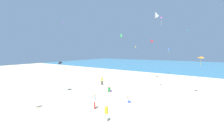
{
  "coord_description": "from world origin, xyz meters",
  "views": [
    {
      "loc": [
        11.25,
        -9.67,
        6.0
      ],
      "look_at": [
        0.0,
        7.77,
        3.05
      ],
      "focal_mm": 20.3,
      "sensor_mm": 36.0,
      "label": 1
    }
  ],
  "objects_px": {
    "person_2": "(95,100)",
    "kite_yellow": "(136,46)",
    "person_4": "(127,100)",
    "kite_black": "(59,62)",
    "person_3": "(102,80)",
    "kite_magenta": "(162,18)",
    "kite_purple": "(63,22)",
    "beach_chair_near_camera": "(38,105)",
    "kite_teal": "(187,30)",
    "person_1": "(109,90)",
    "kite_white": "(156,14)",
    "person_0": "(106,112)",
    "kite_orange": "(201,57)",
    "kite_lime": "(168,49)",
    "kite_blue": "(169,49)",
    "kite_green": "(121,35)",
    "kite_red": "(152,41)"
  },
  "relations": [
    {
      "from": "person_2",
      "to": "kite_yellow",
      "type": "relative_size",
      "value": 1.23
    },
    {
      "from": "person_4",
      "to": "kite_black",
      "type": "distance_m",
      "value": 11.15
    },
    {
      "from": "person_3",
      "to": "kite_black",
      "type": "xyz_separation_m",
      "value": [
        -2.59,
        -6.82,
        3.62
      ]
    },
    {
      "from": "kite_magenta",
      "to": "kite_purple",
      "type": "bearing_deg",
      "value": -174.59
    },
    {
      "from": "kite_magenta",
      "to": "kite_yellow",
      "type": "distance_m",
      "value": 18.95
    },
    {
      "from": "beach_chair_near_camera",
      "to": "kite_teal",
      "type": "bearing_deg",
      "value": -35.76
    },
    {
      "from": "person_1",
      "to": "kite_yellow",
      "type": "xyz_separation_m",
      "value": [
        -4.34,
        20.54,
        7.34
      ]
    },
    {
      "from": "kite_white",
      "to": "person_1",
      "type": "bearing_deg",
      "value": -106.32
    },
    {
      "from": "person_4",
      "to": "person_0",
      "type": "bearing_deg",
      "value": -92.63
    },
    {
      "from": "kite_magenta",
      "to": "kite_white",
      "type": "bearing_deg",
      "value": 110.8
    },
    {
      "from": "kite_teal",
      "to": "kite_orange",
      "type": "bearing_deg",
      "value": -80.14
    },
    {
      "from": "kite_teal",
      "to": "kite_lime",
      "type": "distance_m",
      "value": 6.61
    },
    {
      "from": "person_3",
      "to": "person_4",
      "type": "relative_size",
      "value": 1.91
    },
    {
      "from": "kite_teal",
      "to": "kite_orange",
      "type": "relative_size",
      "value": 0.79
    },
    {
      "from": "kite_black",
      "to": "kite_white",
      "type": "bearing_deg",
      "value": 58.98
    },
    {
      "from": "kite_blue",
      "to": "kite_teal",
      "type": "bearing_deg",
      "value": 8.17
    },
    {
      "from": "person_3",
      "to": "kite_green",
      "type": "bearing_deg",
      "value": 114.28
    },
    {
      "from": "kite_red",
      "to": "kite_white",
      "type": "bearing_deg",
      "value": -56.27
    },
    {
      "from": "person_3",
      "to": "kite_red",
      "type": "xyz_separation_m",
      "value": [
        5.86,
        10.54,
        7.49
      ]
    },
    {
      "from": "person_2",
      "to": "kite_yellow",
      "type": "height_order",
      "value": "kite_yellow"
    },
    {
      "from": "kite_teal",
      "to": "kite_black",
      "type": "relative_size",
      "value": 0.63
    },
    {
      "from": "kite_teal",
      "to": "kite_blue",
      "type": "xyz_separation_m",
      "value": [
        -3.7,
        -0.53,
        -4.7
      ]
    },
    {
      "from": "person_4",
      "to": "kite_blue",
      "type": "distance_m",
      "value": 24.16
    },
    {
      "from": "person_0",
      "to": "kite_orange",
      "type": "height_order",
      "value": "kite_orange"
    },
    {
      "from": "kite_magenta",
      "to": "person_1",
      "type": "bearing_deg",
      "value": -139.94
    },
    {
      "from": "kite_teal",
      "to": "kite_white",
      "type": "height_order",
      "value": "kite_white"
    },
    {
      "from": "kite_green",
      "to": "kite_purple",
      "type": "bearing_deg",
      "value": -111.51
    },
    {
      "from": "person_0",
      "to": "person_4",
      "type": "relative_size",
      "value": 1.95
    },
    {
      "from": "person_1",
      "to": "kite_purple",
      "type": "height_order",
      "value": "kite_purple"
    },
    {
      "from": "kite_white",
      "to": "kite_orange",
      "type": "bearing_deg",
      "value": -35.92
    },
    {
      "from": "kite_black",
      "to": "kite_green",
      "type": "relative_size",
      "value": 0.93
    },
    {
      "from": "person_3",
      "to": "kite_teal",
      "type": "height_order",
      "value": "kite_teal"
    },
    {
      "from": "kite_blue",
      "to": "kite_green",
      "type": "xyz_separation_m",
      "value": [
        -13.08,
        -2.58,
        4.33
      ]
    },
    {
      "from": "kite_red",
      "to": "kite_green",
      "type": "bearing_deg",
      "value": 153.52
    },
    {
      "from": "kite_green",
      "to": "kite_magenta",
      "type": "bearing_deg",
      "value": -43.63
    },
    {
      "from": "person_0",
      "to": "kite_red",
      "type": "xyz_separation_m",
      "value": [
        -2.05,
        20.3,
        7.47
      ]
    },
    {
      "from": "kite_red",
      "to": "kite_purple",
      "type": "relative_size",
      "value": 1.52
    },
    {
      "from": "person_1",
      "to": "kite_magenta",
      "type": "distance_m",
      "value": 13.27
    },
    {
      "from": "person_0",
      "to": "person_3",
      "type": "xyz_separation_m",
      "value": [
        -7.91,
        9.77,
        -0.02
      ]
    },
    {
      "from": "kite_blue",
      "to": "kite_purple",
      "type": "bearing_deg",
      "value": -136.76
    },
    {
      "from": "kite_teal",
      "to": "kite_yellow",
      "type": "relative_size",
      "value": 0.87
    },
    {
      "from": "person_1",
      "to": "kite_magenta",
      "type": "height_order",
      "value": "kite_magenta"
    },
    {
      "from": "beach_chair_near_camera",
      "to": "kite_lime",
      "type": "distance_m",
      "value": 33.72
    },
    {
      "from": "kite_teal",
      "to": "kite_orange",
      "type": "distance_m",
      "value": 17.02
    },
    {
      "from": "kite_lime",
      "to": "kite_purple",
      "type": "relative_size",
      "value": 1.96
    },
    {
      "from": "person_3",
      "to": "beach_chair_near_camera",
      "type": "bearing_deg",
      "value": -83.37
    },
    {
      "from": "kite_lime",
      "to": "person_1",
      "type": "bearing_deg",
      "value": -100.23
    },
    {
      "from": "person_4",
      "to": "kite_white",
      "type": "distance_m",
      "value": 19.13
    },
    {
      "from": "kite_red",
      "to": "kite_lime",
      "type": "bearing_deg",
      "value": 79.66
    },
    {
      "from": "beach_chair_near_camera",
      "to": "person_2",
      "type": "height_order",
      "value": "person_2"
    }
  ]
}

